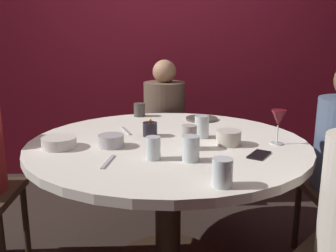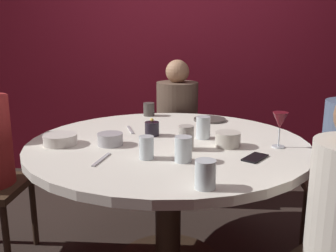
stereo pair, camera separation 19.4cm
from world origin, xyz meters
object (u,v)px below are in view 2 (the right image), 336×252
cup_by_left_diner (183,149)px  cup_far_edge (203,128)px  bowl_salad_center (60,139)px  cup_near_candle (186,138)px  cup_center_front (149,109)px  wine_glass (280,122)px  bowl_small_white (228,139)px  seated_diner_back (177,114)px  dining_table (168,166)px  bowl_serving_large (110,139)px  cup_by_right_diner (205,174)px  cup_beside_wine (146,147)px  cell_phone (255,158)px  dinner_plate (210,120)px  candle_holder (152,129)px

cup_by_left_diner → cup_far_edge: cup_far_edge is taller
bowl_salad_center → cup_near_candle: (0.63, -0.04, 0.03)m
cup_center_front → bowl_salad_center: bearing=-116.4°
wine_glass → bowl_small_white: bearing=-178.9°
seated_diner_back → bowl_small_white: seated_diner_back is taller
cup_far_edge → cup_near_candle: bearing=-112.3°
bowl_small_white → cup_center_front: size_ratio=1.41×
dining_table → cup_far_edge: (0.18, 0.06, 0.20)m
bowl_serving_large → cup_by_left_diner: cup_by_left_diner is taller
wine_glass → cup_by_right_diner: (-0.37, -0.54, -0.08)m
dining_table → cup_by_right_diner: bearing=-73.6°
cup_far_edge → cup_beside_wine: size_ratio=1.15×
bowl_salad_center → cup_beside_wine: size_ratio=1.64×
cell_phone → cup_by_left_diner: size_ratio=1.25×
cell_phone → bowl_serving_large: bowl_serving_large is taller
cup_far_edge → bowl_serving_large: bearing=-161.2°
cell_phone → bowl_salad_center: bowl_salad_center is taller
bowl_salad_center → wine_glass: bearing=1.8°
wine_glass → cup_by_left_diner: (-0.46, -0.25, -0.07)m
cup_by_right_diner → cup_center_front: (-0.36, 1.23, -0.01)m
dinner_plate → cup_near_candle: (-0.14, -0.64, 0.05)m
dinner_plate → seated_diner_back: bearing=117.4°
candle_holder → dinner_plate: 0.52m
cup_near_candle → cup_far_edge: (0.09, 0.21, 0.00)m
dinner_plate → cup_center_front: bearing=163.5°
dining_table → seated_diner_back: seated_diner_back is taller
cup_far_edge → cup_beside_wine: 0.44m
dining_table → dinner_plate: size_ratio=7.03×
seated_diner_back → bowl_salad_center: (-0.54, -1.05, 0.08)m
dining_table → seated_diner_back: bearing=90.0°
dining_table → candle_holder: candle_holder is taller
candle_holder → cup_center_front: (-0.08, 0.52, 0.01)m
cell_phone → seated_diner_back: bearing=142.7°
cup_by_right_diner → bowl_small_white: bearing=77.0°
cell_phone → cup_by_right_diner: cup_by_right_diner is taller
dining_table → cell_phone: (0.41, -0.26, 0.14)m
wine_glass → cup_center_front: size_ratio=1.98×
cup_by_right_diner → cup_far_edge: cup_far_edge is taller
cup_near_candle → cup_beside_wine: 0.23m
cup_near_candle → cup_center_front: 0.81m
candle_holder → cup_far_edge: size_ratio=0.83×
bowl_small_white → cup_beside_wine: (-0.38, -0.22, 0.02)m
cell_phone → cup_by_left_diner: 0.33m
seated_diner_back → dinner_plate: size_ratio=5.33×
wine_glass → bowl_salad_center: (-1.09, -0.03, -0.10)m
bowl_small_white → cup_by_left_diner: cup_by_left_diner is taller
wine_glass → cup_beside_wine: size_ratio=1.70×
wine_glass → cup_by_left_diner: wine_glass is taller
cell_phone → cup_center_front: 1.06m
candle_holder → dining_table: bearing=-46.1°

